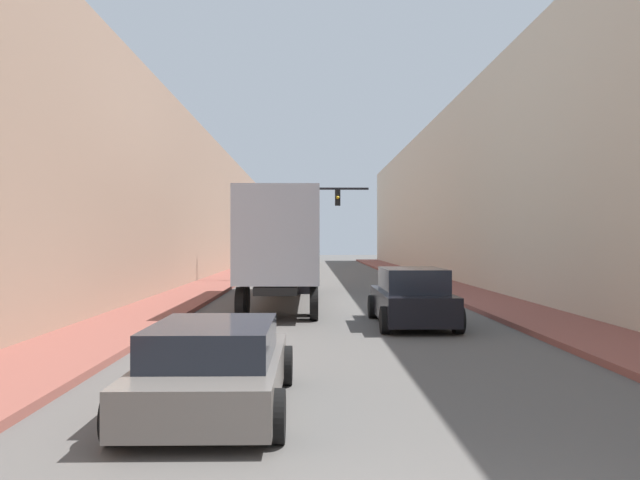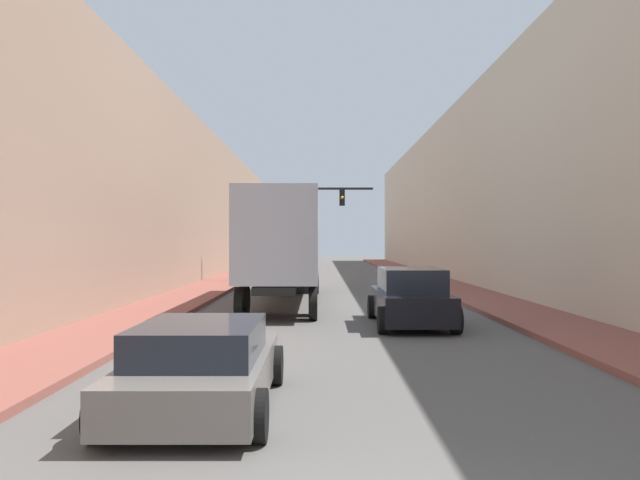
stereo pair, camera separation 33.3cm
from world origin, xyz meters
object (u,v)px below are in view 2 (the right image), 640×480
at_px(suv_car, 411,298).
at_px(traffic_signal_gantry, 286,211).
at_px(sedan_car, 203,366).
at_px(semi_truck, 287,245).

relative_size(suv_car, traffic_signal_gantry, 0.64).
bearing_deg(traffic_signal_gantry, sedan_car, -89.36).
bearing_deg(semi_truck, sedan_car, -91.40).
xyz_separation_m(sedan_car, suv_car, (4.19, 8.65, 0.16)).
bearing_deg(traffic_signal_gantry, semi_truck, -86.64).
relative_size(semi_truck, traffic_signal_gantry, 1.86).
height_order(sedan_car, traffic_signal_gantry, traffic_signal_gantry).
xyz_separation_m(semi_truck, suv_car, (3.82, -6.39, -1.47)).
bearing_deg(semi_truck, suv_car, -59.12).
bearing_deg(sedan_car, traffic_signal_gantry, 90.64).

